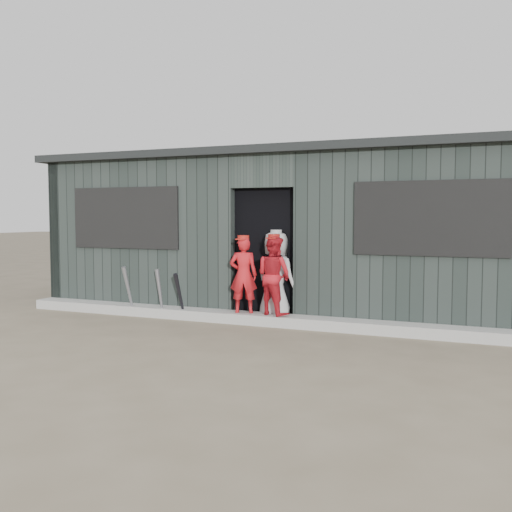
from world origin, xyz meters
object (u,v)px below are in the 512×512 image
at_px(bat_right, 180,296).
at_px(dugout, 294,233).
at_px(bat_left, 129,291).
at_px(player_red_right, 274,275).
at_px(bat_mid, 160,293).
at_px(player_grey_back, 276,277).
at_px(player_red_left, 243,275).

height_order(bat_right, dugout, dugout).
bearing_deg(bat_left, dugout, 40.27).
distance_m(bat_right, player_red_right, 1.52).
relative_size(bat_mid, bat_right, 1.01).
bearing_deg(player_grey_back, bat_right, 32.32).
bearing_deg(player_grey_back, player_red_left, 46.11).
relative_size(bat_left, bat_mid, 1.06).
bearing_deg(bat_left, bat_mid, 3.53).
distance_m(player_red_left, player_red_right, 0.47).
distance_m(bat_mid, player_grey_back, 1.85).
bearing_deg(player_red_left, player_red_right, 164.97).
bearing_deg(bat_mid, dugout, 48.31).
relative_size(player_grey_back, dugout, 0.16).
bearing_deg(bat_right, player_grey_back, 14.92).
relative_size(player_red_left, dugout, 0.14).
height_order(bat_right, player_red_right, player_red_right).
xyz_separation_m(bat_left, player_red_right, (2.40, 0.16, 0.33)).
bearing_deg(player_red_right, bat_left, 27.65).
bearing_deg(bat_right, player_red_right, 6.39).
relative_size(bat_mid, player_red_right, 0.66).
xyz_separation_m(player_grey_back, dugout, (-0.21, 1.44, 0.61)).
bearing_deg(dugout, bat_left, -139.73).
height_order(bat_mid, player_red_left, player_red_left).
bearing_deg(bat_left, player_red_left, 4.10).
relative_size(player_red_left, player_red_right, 0.98).
xyz_separation_m(bat_right, player_grey_back, (1.42, 0.38, 0.31)).
height_order(bat_left, player_red_left, player_red_left).
height_order(bat_mid, bat_right, bat_mid).
distance_m(bat_left, player_red_left, 1.96).
height_order(bat_mid, player_red_right, player_red_right).
height_order(bat_left, bat_mid, bat_left).
relative_size(bat_left, player_red_right, 0.70).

